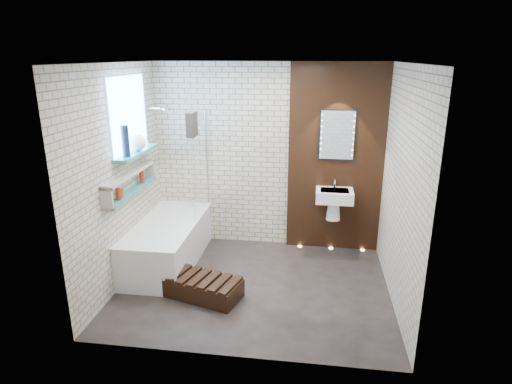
# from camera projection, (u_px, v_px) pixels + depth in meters

# --- Properties ---
(ground) EXTENTS (3.20, 3.20, 0.00)m
(ground) POSITION_uv_depth(u_px,v_px,m) (254.00, 286.00, 5.23)
(ground) COLOR black
(ground) RESTS_ON ground
(room_shell) EXTENTS (3.24, 3.20, 2.60)m
(room_shell) POSITION_uv_depth(u_px,v_px,m) (254.00, 183.00, 4.84)
(room_shell) COLOR #BCB195
(room_shell) RESTS_ON ground
(walnut_panel) EXTENTS (1.30, 0.06, 2.60)m
(walnut_panel) POSITION_uv_depth(u_px,v_px,m) (336.00, 160.00, 5.91)
(walnut_panel) COLOR black
(walnut_panel) RESTS_ON ground
(clerestory_window) EXTENTS (0.18, 1.00, 0.94)m
(clerestory_window) POSITION_uv_depth(u_px,v_px,m) (130.00, 122.00, 5.19)
(clerestory_window) COLOR #7FADE0
(clerestory_window) RESTS_ON room_shell
(display_niche) EXTENTS (0.14, 1.30, 0.26)m
(display_niche) POSITION_uv_depth(u_px,v_px,m) (131.00, 183.00, 5.21)
(display_niche) COLOR teal
(display_niche) RESTS_ON room_shell
(bathtub) EXTENTS (0.79, 1.74, 0.70)m
(bathtub) POSITION_uv_depth(u_px,v_px,m) (168.00, 243.00, 5.73)
(bathtub) COLOR white
(bathtub) RESTS_ON ground
(bath_screen) EXTENTS (0.01, 0.78, 1.40)m
(bath_screen) POSITION_uv_depth(u_px,v_px,m) (200.00, 164.00, 5.80)
(bath_screen) COLOR white
(bath_screen) RESTS_ON bathtub
(towel) EXTENTS (0.09, 0.23, 0.31)m
(towel) POSITION_uv_depth(u_px,v_px,m) (192.00, 125.00, 5.35)
(towel) COLOR black
(towel) RESTS_ON bath_screen
(shower_head) EXTENTS (0.18, 0.18, 0.02)m
(shower_head) POSITION_uv_depth(u_px,v_px,m) (167.00, 109.00, 5.69)
(shower_head) COLOR silver
(shower_head) RESTS_ON room_shell
(washbasin) EXTENTS (0.50, 0.36, 0.58)m
(washbasin) POSITION_uv_depth(u_px,v_px,m) (334.00, 200.00, 5.88)
(washbasin) COLOR white
(washbasin) RESTS_ON walnut_panel
(led_mirror) EXTENTS (0.50, 0.02, 0.70)m
(led_mirror) POSITION_uv_depth(u_px,v_px,m) (337.00, 135.00, 5.77)
(led_mirror) COLOR black
(led_mirror) RESTS_ON walnut_panel
(walnut_step) EXTENTS (1.04, 0.68, 0.21)m
(walnut_step) POSITION_uv_depth(u_px,v_px,m) (200.00, 287.00, 5.00)
(walnut_step) COLOR black
(walnut_step) RESTS_ON ground
(niche_bottles) EXTENTS (0.06, 0.75, 0.15)m
(niche_bottles) POSITION_uv_depth(u_px,v_px,m) (130.00, 186.00, 5.19)
(niche_bottles) COLOR #9B2813
(niche_bottles) RESTS_ON display_niche
(sill_vases) EXTENTS (0.21, 0.48, 0.37)m
(sill_vases) POSITION_uv_depth(u_px,v_px,m) (135.00, 142.00, 5.20)
(sill_vases) COLOR #141F37
(sill_vases) RESTS_ON clerestory_window
(floor_uplights) EXTENTS (0.96, 0.06, 0.01)m
(floor_uplights) POSITION_uv_depth(u_px,v_px,m) (331.00, 248.00, 6.24)
(floor_uplights) COLOR #FFD899
(floor_uplights) RESTS_ON ground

